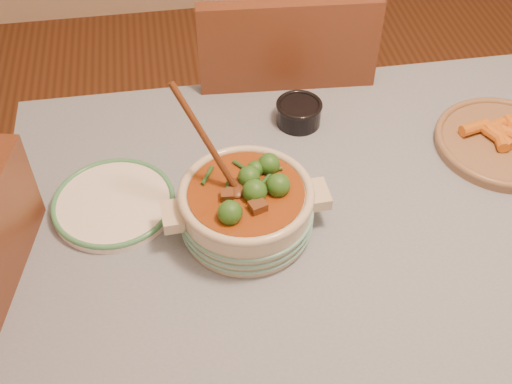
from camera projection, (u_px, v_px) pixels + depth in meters
floor at (348, 378)px, 1.97m from camera, size 4.50×4.50×0.00m
dining_table at (378, 240)px, 1.49m from camera, size 1.68×1.08×0.76m
stew_casserole at (246, 205)px, 1.35m from camera, size 0.36×0.29×0.34m
white_plate at (114, 203)px, 1.43m from camera, size 0.35×0.35×0.02m
condiment_bowl at (299, 112)px, 1.62m from camera, size 0.12×0.12×0.06m
fried_plate at (503, 141)px, 1.56m from camera, size 0.41×0.41×0.06m
chair_far at (280, 111)px, 1.97m from camera, size 0.50×0.50×1.01m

